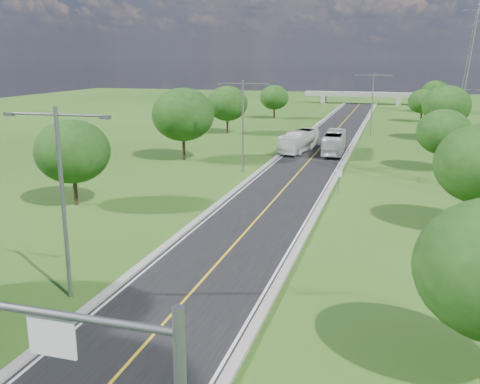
# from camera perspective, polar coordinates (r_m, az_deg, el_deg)

# --- Properties ---
(ground) EXTENTS (260.00, 260.00, 0.00)m
(ground) POSITION_cam_1_polar(r_m,az_deg,el_deg) (72.26, 8.20, 4.21)
(ground) COLOR #244A14
(ground) RESTS_ON ground
(road) EXTENTS (8.00, 150.00, 0.06)m
(road) POSITION_cam_1_polar(r_m,az_deg,el_deg) (78.12, 8.85, 4.96)
(road) COLOR black
(road) RESTS_ON ground
(curb_left) EXTENTS (0.50, 150.00, 0.22)m
(curb_left) POSITION_cam_1_polar(r_m,az_deg,el_deg) (78.77, 5.77, 5.18)
(curb_left) COLOR gray
(curb_left) RESTS_ON ground
(curb_right) EXTENTS (0.50, 150.00, 0.22)m
(curb_right) POSITION_cam_1_polar(r_m,az_deg,el_deg) (77.69, 11.96, 4.82)
(curb_right) COLOR gray
(curb_right) RESTS_ON ground
(speed_limit_sign) EXTENTS (0.55, 0.09, 2.40)m
(speed_limit_sign) POSITION_cam_1_polar(r_m,az_deg,el_deg) (49.89, 10.49, 1.54)
(speed_limit_sign) COLOR slate
(speed_limit_sign) RESTS_ON ground
(overpass) EXTENTS (30.00, 3.00, 3.20)m
(overpass) POSITION_cam_1_polar(r_m,az_deg,el_deg) (151.16, 12.72, 10.07)
(overpass) COLOR gray
(overpass) RESTS_ON ground
(streetlight_near_left) EXTENTS (5.90, 0.25, 10.00)m
(streetlight_near_left) POSITION_cam_1_polar(r_m,az_deg,el_deg) (28.31, -18.48, 0.45)
(streetlight_near_left) COLOR slate
(streetlight_near_left) RESTS_ON ground
(streetlight_mid_left) EXTENTS (5.90, 0.25, 10.00)m
(streetlight_mid_left) POSITION_cam_1_polar(r_m,az_deg,el_deg) (58.10, 0.30, 7.88)
(streetlight_mid_left) COLOR slate
(streetlight_mid_left) RESTS_ON ground
(streetlight_far_right) EXTENTS (5.90, 0.25, 10.00)m
(streetlight_far_right) POSITION_cam_1_polar(r_m,az_deg,el_deg) (88.83, 13.94, 9.65)
(streetlight_far_right) COLOR slate
(streetlight_far_right) RESTS_ON ground
(tree_lb) EXTENTS (6.30, 6.30, 7.33)m
(tree_lb) POSITION_cam_1_polar(r_m,az_deg,el_deg) (47.06, -17.44, 4.15)
(tree_lb) COLOR black
(tree_lb) RESTS_ON ground
(tree_lc) EXTENTS (7.56, 7.56, 8.79)m
(tree_lc) POSITION_cam_1_polar(r_m,az_deg,el_deg) (65.80, -6.10, 8.22)
(tree_lc) COLOR black
(tree_lc) RESTS_ON ground
(tree_ld) EXTENTS (6.72, 6.72, 7.82)m
(tree_ld) POSITION_cam_1_polar(r_m,az_deg,el_deg) (89.01, -1.37, 9.42)
(tree_ld) COLOR black
(tree_ld) RESTS_ON ground
(tree_le) EXTENTS (5.88, 5.88, 6.84)m
(tree_le) POSITION_cam_1_polar(r_m,az_deg,el_deg) (111.52, 3.68, 10.03)
(tree_le) COLOR black
(tree_le) RESTS_ON ground
(tree_rc) EXTENTS (5.88, 5.88, 6.84)m
(tree_rc) POSITION_cam_1_polar(r_m,az_deg,el_deg) (63.22, 20.90, 6.00)
(tree_rc) COLOR black
(tree_rc) RESTS_ON ground
(tree_rd) EXTENTS (7.14, 7.14, 8.30)m
(tree_rd) POSITION_cam_1_polar(r_m,az_deg,el_deg) (87.08, 21.17, 8.59)
(tree_rd) COLOR black
(tree_rd) RESTS_ON ground
(tree_re) EXTENTS (5.46, 5.46, 6.35)m
(tree_re) POSITION_cam_1_polar(r_m,az_deg,el_deg) (110.91, 18.88, 9.13)
(tree_re) COLOR black
(tree_re) RESTS_ON ground
(tree_rf) EXTENTS (6.30, 6.30, 7.33)m
(tree_rf) POSITION_cam_1_polar(r_m,az_deg,el_deg) (130.98, 20.14, 9.96)
(tree_rf) COLOR black
(tree_rf) RESTS_ON ground
(bus_outbound) EXTENTS (2.86, 10.49, 2.90)m
(bus_outbound) POSITION_cam_1_polar(r_m,az_deg,el_deg) (71.27, 10.01, 5.24)
(bus_outbound) COLOR silver
(bus_outbound) RESTS_ON road
(bus_inbound) EXTENTS (3.94, 10.31, 2.80)m
(bus_inbound) POSITION_cam_1_polar(r_m,az_deg,el_deg) (72.18, 6.33, 5.44)
(bus_inbound) COLOR white
(bus_inbound) RESTS_ON road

